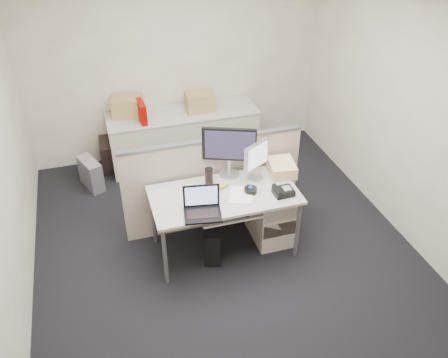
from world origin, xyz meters
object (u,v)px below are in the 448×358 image
object	(u,v)px
desk	(224,199)
laptop	(202,204)
desk_phone	(283,192)
monitor_main	(229,152)

from	to	relation	value
desk	laptop	distance (m)	0.46
laptop	desk_phone	xyz separation A→B (m)	(0.87, 0.10, -0.10)
desk	desk_phone	size ratio (longest dim) A/B	7.60
desk	desk_phone	world-z (taller)	desk_phone
laptop	desk_phone	world-z (taller)	laptop
monitor_main	laptop	distance (m)	0.76
desk	laptop	bearing A→B (deg)	-136.97
desk	monitor_main	size ratio (longest dim) A/B	2.66
monitor_main	desk_phone	size ratio (longest dim) A/B	2.86
laptop	desk_phone	size ratio (longest dim) A/B	1.78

